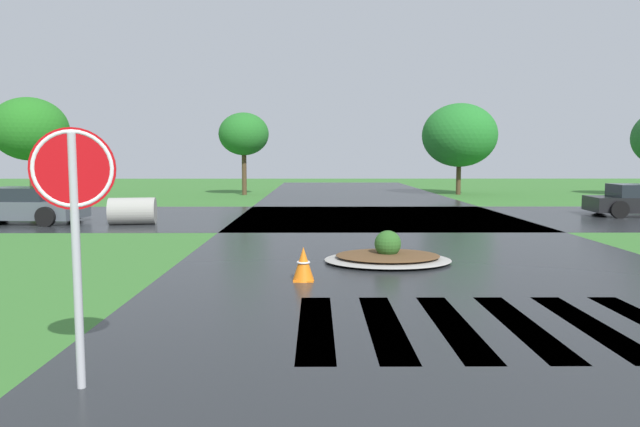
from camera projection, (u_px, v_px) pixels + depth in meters
name	position (u px, v px, depth m)	size (l,w,h in m)	color
asphalt_roadway	(422.00, 261.00, 12.31)	(10.27, 80.00, 0.01)	#232628
asphalt_cross_road	(376.00, 217.00, 21.61)	(90.00, 9.24, 0.01)	#232628
crosswalk_stripes	(487.00, 325.00, 7.60)	(4.95, 3.04, 0.01)	white
stop_sign	(74.00, 196.00, 5.36)	(0.74, 0.22, 2.47)	#B2B5BA
median_island	(388.00, 256.00, 12.18)	(2.67, 2.14, 0.68)	#9E9B93
car_dark_suv	(22.00, 206.00, 19.53)	(4.15, 2.31, 1.21)	#4C545B
drainage_pipe_stack	(132.00, 211.00, 19.17)	(1.59, 1.09, 0.89)	#9E9B93
traffic_cone	(303.00, 265.00, 10.33)	(0.39, 0.39, 0.61)	orange
background_treeline	(374.00, 134.00, 33.61)	(40.53, 6.15, 5.59)	#4C3823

